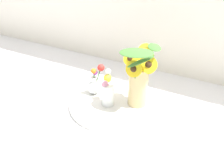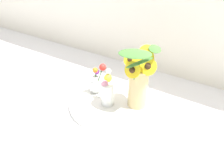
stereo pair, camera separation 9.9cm
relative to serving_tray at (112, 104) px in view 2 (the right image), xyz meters
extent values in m
plane|color=silver|center=(-0.03, -0.03, -0.01)|extent=(6.00, 6.00, 0.00)
cylinder|color=white|center=(0.00, 0.00, 0.00)|extent=(0.41, 0.41, 0.02)
cylinder|color=#D1B77A|center=(0.11, 0.05, 0.10)|extent=(0.09, 0.09, 0.19)
torus|color=#D1B77A|center=(0.11, 0.05, 0.20)|extent=(0.09, 0.09, 0.01)
cylinder|color=#427533|center=(0.09, 0.04, 0.15)|extent=(0.05, 0.01, 0.18)
cylinder|color=yellow|center=(0.07, 0.04, 0.24)|extent=(0.08, 0.05, 0.07)
sphere|color=#382314|center=(0.07, 0.04, 0.24)|extent=(0.03, 0.03, 0.03)
cylinder|color=#427533|center=(0.13, 0.06, 0.13)|extent=(0.04, 0.02, 0.17)
cylinder|color=yellow|center=(0.15, 0.05, 0.22)|extent=(0.09, 0.04, 0.08)
sphere|color=#382314|center=(0.15, 0.05, 0.22)|extent=(0.03, 0.03, 0.03)
cylinder|color=#427533|center=(0.11, 0.06, 0.15)|extent=(0.05, 0.01, 0.21)
cylinder|color=yellow|center=(0.13, 0.06, 0.25)|extent=(0.09, 0.05, 0.08)
sphere|color=#382314|center=(0.13, 0.06, 0.25)|extent=(0.03, 0.03, 0.03)
cylinder|color=#427533|center=(0.13, 0.04, 0.13)|extent=(0.05, 0.01, 0.19)
cylinder|color=yellow|center=(0.16, 0.04, 0.23)|extent=(0.09, 0.05, 0.08)
sphere|color=#382314|center=(0.16, 0.04, 0.23)|extent=(0.03, 0.03, 0.03)
cylinder|color=#427533|center=(0.11, 0.01, 0.14)|extent=(0.02, 0.04, 0.16)
cylinder|color=yellow|center=(0.11, -0.01, 0.22)|extent=(0.08, 0.04, 0.08)
sphere|color=#382314|center=(0.11, -0.01, 0.22)|extent=(0.03, 0.03, 0.03)
cylinder|color=#427533|center=(0.11, 0.07, 0.16)|extent=(0.02, 0.06, 0.22)
cylinder|color=yellow|center=(0.12, 0.10, 0.27)|extent=(0.07, 0.06, 0.06)
sphere|color=#382314|center=(0.12, 0.10, 0.27)|extent=(0.03, 0.03, 0.03)
ellipsoid|color=#477F38|center=(0.16, 0.09, 0.30)|extent=(0.11, 0.12, 0.03)
ellipsoid|color=#477F38|center=(0.13, 0.00, 0.26)|extent=(0.12, 0.10, 0.07)
ellipsoid|color=#477F38|center=(0.12, -0.01, 0.30)|extent=(0.15, 0.08, 0.04)
cylinder|color=white|center=(-0.01, -0.02, 0.06)|extent=(0.06, 0.06, 0.11)
cylinder|color=#568E42|center=(-0.01, 0.00, 0.11)|extent=(0.03, 0.03, 0.12)
sphere|color=white|center=(-0.03, 0.01, 0.17)|extent=(0.03, 0.03, 0.03)
cylinder|color=#568E42|center=(-0.02, 0.00, 0.09)|extent=(0.01, 0.03, 0.09)
sphere|color=yellow|center=(-0.02, 0.01, 0.13)|extent=(0.04, 0.04, 0.04)
cylinder|color=#568E42|center=(-0.01, -0.02, 0.08)|extent=(0.03, 0.01, 0.09)
sphere|color=pink|center=(-0.02, -0.03, 0.12)|extent=(0.03, 0.03, 0.03)
sphere|color=white|center=(-0.12, 0.03, 0.04)|extent=(0.07, 0.07, 0.07)
cylinder|color=white|center=(-0.12, 0.03, 0.09)|extent=(0.03, 0.03, 0.02)
cylinder|color=#427533|center=(-0.10, 0.04, 0.10)|extent=(0.03, 0.02, 0.11)
sphere|color=red|center=(-0.09, 0.05, 0.15)|extent=(0.03, 0.03, 0.03)
cylinder|color=#427533|center=(-0.11, 0.03, 0.09)|extent=(0.01, 0.02, 0.11)
sphere|color=orange|center=(-0.11, 0.02, 0.14)|extent=(0.03, 0.03, 0.03)
cylinder|color=#427533|center=(-0.12, 0.03, 0.08)|extent=(0.03, 0.01, 0.09)
sphere|color=purple|center=(-0.11, 0.03, 0.13)|extent=(0.03, 0.03, 0.03)
camera|label=1|loc=(0.47, -0.92, 0.75)|focal=42.00mm
camera|label=2|loc=(0.56, -0.87, 0.75)|focal=42.00mm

